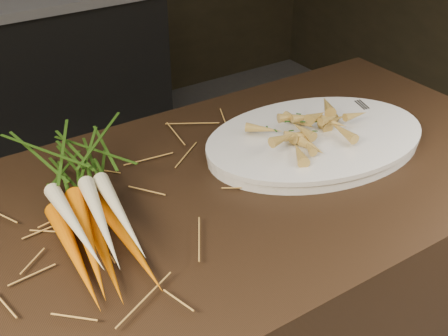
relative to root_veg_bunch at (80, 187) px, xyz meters
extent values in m
cone|color=#C05601|center=(-0.07, -0.14, -0.03)|extent=(0.06, 0.28, 0.04)
cone|color=#C05601|center=(-0.02, -0.15, -0.03)|extent=(0.08, 0.28, 0.04)
cone|color=#C05601|center=(0.02, -0.16, -0.03)|extent=(0.05, 0.28, 0.04)
cone|color=#C05601|center=(-0.05, -0.16, 0.00)|extent=(0.09, 0.28, 0.04)
cone|color=beige|center=(-0.05, -0.13, 0.02)|extent=(0.04, 0.26, 0.04)
cone|color=beige|center=(-0.02, -0.15, 0.03)|extent=(0.08, 0.26, 0.04)
cone|color=beige|center=(0.02, -0.14, 0.02)|extent=(0.06, 0.26, 0.05)
ellipsoid|color=#325C16|center=(0.01, 0.09, 0.00)|extent=(0.20, 0.26, 0.09)
cube|color=silver|center=(0.69, -0.11, -0.02)|extent=(0.07, 0.19, 0.00)
camera|label=1|loc=(-0.24, -0.86, 0.58)|focal=45.00mm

